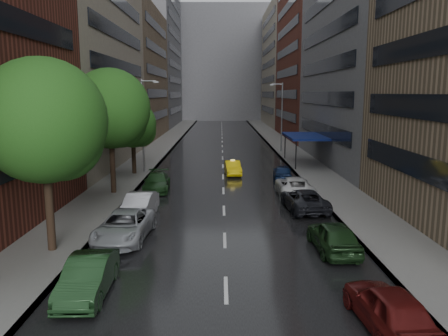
{
  "coord_description": "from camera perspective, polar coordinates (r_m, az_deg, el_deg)",
  "views": [
    {
      "loc": [
        -0.2,
        -12.49,
        7.84
      ],
      "look_at": [
        0.0,
        15.51,
        3.0
      ],
      "focal_mm": 35.0,
      "sensor_mm": 36.0,
      "label": 1
    }
  ],
  "objects": [
    {
      "name": "road",
      "position": [
        62.98,
        -0.22,
        2.66
      ],
      "size": [
        14.0,
        140.0,
        0.01
      ],
      "primitive_type": "cube",
      "color": "black",
      "rests_on": "ground"
    },
    {
      "name": "sidewalk_left",
      "position": [
        63.58,
        -8.37,
        2.69
      ],
      "size": [
        4.0,
        140.0,
        0.15
      ],
      "primitive_type": "cube",
      "color": "gray",
      "rests_on": "ground"
    },
    {
      "name": "sidewalk_right",
      "position": [
        63.63,
        7.92,
        2.7
      ],
      "size": [
        4.0,
        140.0,
        0.15
      ],
      "primitive_type": "cube",
      "color": "gray",
      "rests_on": "ground"
    },
    {
      "name": "buildings_left",
      "position": [
        73.25,
        -12.55,
        15.97
      ],
      "size": [
        8.0,
        108.0,
        38.0
      ],
      "color": "maroon",
      "rests_on": "ground"
    },
    {
      "name": "buildings_right",
      "position": [
        71.2,
        12.37,
        15.38
      ],
      "size": [
        8.05,
        109.1,
        36.0
      ],
      "color": "#937A5B",
      "rests_on": "ground"
    },
    {
      "name": "building_far",
      "position": [
        130.74,
        -0.32,
        13.38
      ],
      "size": [
        40.0,
        14.0,
        32.0
      ],
      "primitive_type": "cube",
      "color": "slate",
      "rests_on": "ground"
    },
    {
      "name": "tree_near",
      "position": [
        22.43,
        -22.52,
        5.7
      ],
      "size": [
        5.98,
        5.98,
        9.53
      ],
      "color": "#382619",
      "rests_on": "ground"
    },
    {
      "name": "tree_mid",
      "position": [
        34.45,
        -14.65,
        7.51
      ],
      "size": [
        6.09,
        6.09,
        9.71
      ],
      "color": "#382619",
      "rests_on": "ground"
    },
    {
      "name": "tree_far",
      "position": [
        42.56,
        -11.84,
        5.61
      ],
      "size": [
        4.48,
        4.48,
        7.14
      ],
      "color": "#382619",
      "rests_on": "ground"
    },
    {
      "name": "taxi",
      "position": [
        42.19,
        1.14,
        0.02
      ],
      "size": [
        1.72,
        4.16,
        1.34
      ],
      "primitive_type": "imported",
      "rotation": [
        0.0,
        0.0,
        0.07
      ],
      "color": "#DCBA0B",
      "rests_on": "ground"
    },
    {
      "name": "parked_cars_left",
      "position": [
        26.69,
        -11.69,
        -5.81
      ],
      "size": [
        2.84,
        23.33,
        1.54
      ],
      "color": "#19381B",
      "rests_on": "ground"
    },
    {
      "name": "parked_cars_right",
      "position": [
        28.55,
        10.95,
        -4.74
      ],
      "size": [
        2.81,
        29.89,
        1.57
      ],
      "color": "#531110",
      "rests_on": "ground"
    },
    {
      "name": "street_lamp_left",
      "position": [
        43.25,
        -10.47,
        5.73
      ],
      "size": [
        1.74,
        0.22,
        9.0
      ],
      "color": "gray",
      "rests_on": "sidewalk_left"
    },
    {
      "name": "street_lamp_right",
      "position": [
        58.1,
        7.48,
        6.81
      ],
      "size": [
        1.74,
        0.22,
        9.0
      ],
      "color": "gray",
      "rests_on": "sidewalk_right"
    },
    {
      "name": "awning",
      "position": [
        48.59,
        10.52,
        4.08
      ],
      "size": [
        4.0,
        8.0,
        3.12
      ],
      "color": "navy",
      "rests_on": "sidewalk_right"
    }
  ]
}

